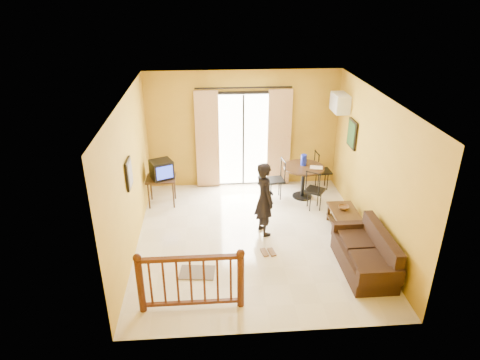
{
  "coord_description": "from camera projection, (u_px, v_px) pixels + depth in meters",
  "views": [
    {
      "loc": [
        -0.81,
        -7.1,
        4.6
      ],
      "look_at": [
        -0.25,
        0.2,
        1.17
      ],
      "focal_mm": 32.0,
      "sensor_mm": 36.0,
      "label": 1
    }
  ],
  "objects": [
    {
      "name": "serving_tray",
      "position": [
        316.0,
        168.0,
        9.61
      ],
      "size": [
        0.32,
        0.25,
        0.02
      ],
      "primitive_type": "cube",
      "rotation": [
        0.0,
        0.0,
        -0.26
      ],
      "color": "white",
      "rests_on": "dining_table"
    },
    {
      "name": "dining_chairs",
      "position": [
        303.0,
        198.0,
        9.97
      ],
      "size": [
        1.64,
        1.49,
        0.95
      ],
      "color": "black",
      "rests_on": "ground"
    },
    {
      "name": "balcony_door",
      "position": [
        243.0,
        139.0,
        10.11
      ],
      "size": [
        2.25,
        0.14,
        2.46
      ],
      "color": "black",
      "rests_on": "ground"
    },
    {
      "name": "doormat",
      "position": [
        197.0,
        272.0,
        7.4
      ],
      "size": [
        0.64,
        0.46,
        0.02
      ],
      "primitive_type": "cube",
      "rotation": [
        0.0,
        0.0,
        -0.11
      ],
      "color": "#60554D",
      "rests_on": "ground"
    },
    {
      "name": "sofa",
      "position": [
        367.0,
        256.0,
        7.39
      ],
      "size": [
        0.74,
        1.58,
        0.76
      ],
      "rotation": [
        0.0,
        0.0,
        0.0
      ],
      "color": "black",
      "rests_on": "ground"
    },
    {
      "name": "picture_left",
      "position": [
        129.0,
        174.0,
        7.42
      ],
      "size": [
        0.05,
        0.42,
        0.52
      ],
      "color": "black",
      "rests_on": "room_shell"
    },
    {
      "name": "water_jug",
      "position": [
        304.0,
        160.0,
        9.71
      ],
      "size": [
        0.14,
        0.14,
        0.25
      ],
      "primitive_type": "cylinder",
      "color": "#121EAA",
      "rests_on": "dining_table"
    },
    {
      "name": "television",
      "position": [
        162.0,
        169.0,
        9.35
      ],
      "size": [
        0.58,
        0.56,
        0.41
      ],
      "rotation": [
        0.0,
        0.0,
        0.43
      ],
      "color": "black",
      "rests_on": "tv_table"
    },
    {
      "name": "air_conditioner",
      "position": [
        340.0,
        103.0,
        9.41
      ],
      "size": [
        0.31,
        0.6,
        0.4
      ],
      "color": "white",
      "rests_on": "room_shell"
    },
    {
      "name": "coffee_table",
      "position": [
        344.0,
        218.0,
        8.56
      ],
      "size": [
        0.52,
        0.94,
        0.42
      ],
      "color": "black",
      "rests_on": "ground"
    },
    {
      "name": "room_shell",
      "position": [
        255.0,
        158.0,
        7.69
      ],
      "size": [
        5.0,
        5.0,
        5.0
      ],
      "color": "white",
      "rests_on": "ground"
    },
    {
      "name": "dining_table",
      "position": [
        304.0,
        173.0,
        9.75
      ],
      "size": [
        0.92,
        0.92,
        0.77
      ],
      "color": "black",
      "rests_on": "ground"
    },
    {
      "name": "stair_balustrade",
      "position": [
        191.0,
        278.0,
        6.38
      ],
      "size": [
        1.63,
        0.13,
        1.04
      ],
      "color": "#471E0F",
      "rests_on": "ground"
    },
    {
      "name": "bowl",
      "position": [
        344.0,
        208.0,
        8.6
      ],
      "size": [
        0.28,
        0.28,
        0.07
      ],
      "primitive_type": "imported",
      "rotation": [
        0.0,
        0.0,
        -0.4
      ],
      "color": "brown",
      "rests_on": "coffee_table"
    },
    {
      "name": "tv_table",
      "position": [
        161.0,
        181.0,
        9.47
      ],
      "size": [
        0.64,
        0.54,
        0.64
      ],
      "color": "black",
      "rests_on": "ground"
    },
    {
      "name": "sandals",
      "position": [
        268.0,
        252.0,
        7.94
      ],
      "size": [
        0.28,
        0.26,
        0.03
      ],
      "color": "brown",
      "rests_on": "ground"
    },
    {
      "name": "standing_person",
      "position": [
        264.0,
        199.0,
        8.29
      ],
      "size": [
        0.51,
        0.63,
        1.51
      ],
      "primitive_type": "imported",
      "rotation": [
        0.0,
        0.0,
        1.88
      ],
      "color": "black",
      "rests_on": "ground"
    },
    {
      "name": "botanical_print",
      "position": [
        352.0,
        134.0,
        9.04
      ],
      "size": [
        0.05,
        0.5,
        0.6
      ],
      "color": "black",
      "rests_on": "room_shell"
    },
    {
      "name": "ground",
      "position": [
        253.0,
        238.0,
        8.42
      ],
      "size": [
        5.0,
        5.0,
        0.0
      ],
      "primitive_type": "plane",
      "color": "beige",
      "rests_on": "ground"
    }
  ]
}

